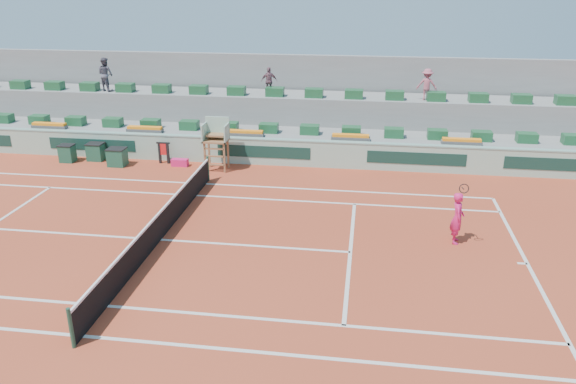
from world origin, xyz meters
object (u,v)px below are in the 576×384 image
(umpire_chair, at_px, (216,137))
(tennis_player, at_px, (457,218))
(drink_cooler_a, at_px, (117,157))
(player_bag, at_px, (180,162))

(umpire_chair, relative_size, tennis_player, 1.05)
(umpire_chair, relative_size, drink_cooler_a, 2.86)
(tennis_player, bearing_deg, umpire_chair, 147.63)
(player_bag, relative_size, umpire_chair, 0.32)
(player_bag, distance_m, drink_cooler_a, 2.94)
(drink_cooler_a, bearing_deg, tennis_player, -22.49)
(drink_cooler_a, bearing_deg, player_bag, 6.92)
(drink_cooler_a, distance_m, tennis_player, 15.83)
(player_bag, xyz_separation_m, tennis_player, (11.71, -6.41, 0.72))
(umpire_chair, bearing_deg, tennis_player, -32.37)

